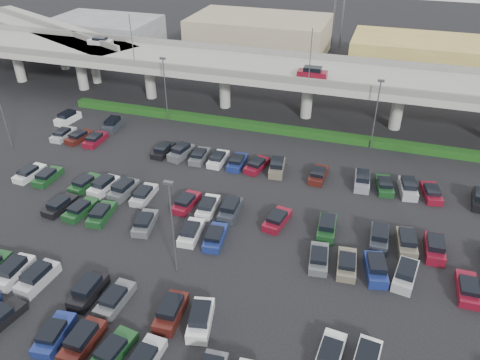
# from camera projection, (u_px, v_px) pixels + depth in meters

# --- Properties ---
(ground) EXTENTS (280.00, 280.00, 0.00)m
(ground) POSITION_uv_depth(u_px,v_px,m) (206.00, 224.00, 52.20)
(ground) COLOR black
(overpass) EXTENTS (150.00, 13.00, 15.80)m
(overpass) POSITION_uv_depth(u_px,v_px,m) (276.00, 73.00, 74.49)
(overpass) COLOR #9B9B93
(overpass) RESTS_ON ground
(on_ramp) EXTENTS (50.93, 30.13, 8.80)m
(on_ramp) POSITION_uv_depth(u_px,v_px,m) (46.00, 31.00, 96.94)
(on_ramp) COLOR #9B9B93
(on_ramp) RESTS_ON ground
(hedge) EXTENTS (66.00, 1.60, 1.10)m
(hedge) POSITION_uv_depth(u_px,v_px,m) (265.00, 127.00, 72.14)
(hedge) COLOR #123A10
(hedge) RESTS_ON ground
(parked_cars) EXTENTS (63.10, 41.64, 1.67)m
(parked_cars) POSITION_uv_depth(u_px,v_px,m) (189.00, 236.00, 49.37)
(parked_cars) COLOR #53565A
(parked_cars) RESTS_ON ground
(light_poles) EXTENTS (66.90, 48.38, 10.30)m
(light_poles) POSITION_uv_depth(u_px,v_px,m) (176.00, 161.00, 51.60)
(light_poles) COLOR #515156
(light_poles) RESTS_ON ground
(distant_buildings) EXTENTS (138.00, 24.00, 9.00)m
(distant_buildings) POSITION_uv_depth(u_px,v_px,m) (369.00, 49.00, 97.05)
(distant_buildings) COLOR slate
(distant_buildings) RESTS_ON ground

